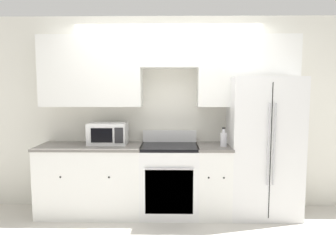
% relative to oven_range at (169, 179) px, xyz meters
% --- Properties ---
extents(ground_plane, '(12.00, 12.00, 0.00)m').
position_rel_oven_range_xyz_m(ground_plane, '(-0.02, -0.31, -0.46)').
color(ground_plane, beige).
extents(wall_back, '(8.00, 0.39, 2.60)m').
position_rel_oven_range_xyz_m(wall_back, '(-0.02, 0.27, 1.08)').
color(wall_back, silver).
rests_on(wall_back, ground_plane).
extents(lower_cabinets_left, '(1.34, 0.64, 0.91)m').
position_rel_oven_range_xyz_m(lower_cabinets_left, '(-1.02, -0.00, -0.00)').
color(lower_cabinets_left, white).
rests_on(lower_cabinets_left, ground_plane).
extents(lower_cabinets_right, '(0.43, 0.64, 0.91)m').
position_rel_oven_range_xyz_m(lower_cabinets_right, '(0.57, -0.00, -0.00)').
color(lower_cabinets_right, white).
rests_on(lower_cabinets_right, ground_plane).
extents(oven_range, '(0.73, 0.65, 1.07)m').
position_rel_oven_range_xyz_m(oven_range, '(0.00, 0.00, 0.00)').
color(oven_range, white).
rests_on(oven_range, ground_plane).
extents(refrigerator, '(0.87, 0.73, 1.78)m').
position_rel_oven_range_xyz_m(refrigerator, '(1.21, 0.04, 0.43)').
color(refrigerator, white).
rests_on(refrigerator, ground_plane).
extents(microwave, '(0.49, 0.36, 0.28)m').
position_rel_oven_range_xyz_m(microwave, '(-0.81, 0.09, 0.59)').
color(microwave, white).
rests_on(microwave, lower_cabinets_left).
extents(bottle, '(0.08, 0.08, 0.24)m').
position_rel_oven_range_xyz_m(bottle, '(0.69, -0.06, 0.55)').
color(bottle, silver).
rests_on(bottle, lower_cabinets_right).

